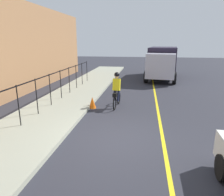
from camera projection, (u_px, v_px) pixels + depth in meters
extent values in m
plane|color=#2A2B33|center=(116.00, 139.00, 7.19)|extent=(80.00, 80.00, 0.00)
cube|color=yellow|center=(163.00, 143.00, 6.95)|extent=(36.00, 0.12, 0.01)
cube|color=gray|center=(26.00, 131.00, 7.69)|extent=(40.00, 3.20, 0.15)
cylinder|color=black|center=(19.00, 106.00, 7.82)|extent=(0.04, 0.04, 1.60)
cylinder|color=black|center=(37.00, 97.00, 9.11)|extent=(0.04, 0.04, 1.60)
cylinder|color=black|center=(50.00, 90.00, 10.40)|extent=(0.04, 0.04, 1.60)
cylinder|color=black|center=(61.00, 84.00, 11.70)|extent=(0.04, 0.04, 1.60)
cylinder|color=black|center=(69.00, 80.00, 12.99)|extent=(0.04, 0.04, 1.60)
cylinder|color=black|center=(76.00, 77.00, 14.28)|extent=(0.04, 0.04, 1.60)
cylinder|color=black|center=(82.00, 74.00, 15.57)|extent=(0.04, 0.04, 1.60)
cylinder|color=black|center=(87.00, 71.00, 16.86)|extent=(0.04, 0.04, 1.60)
cube|color=black|center=(26.00, 83.00, 8.27)|extent=(17.63, 0.04, 0.04)
torus|color=black|center=(119.00, 98.00, 11.22)|extent=(0.66, 0.11, 0.66)
torus|color=black|center=(115.00, 103.00, 10.23)|extent=(0.66, 0.11, 0.66)
cube|color=black|center=(117.00, 96.00, 10.66)|extent=(0.93, 0.11, 0.24)
cylinder|color=black|center=(116.00, 94.00, 10.48)|extent=(0.03, 0.03, 0.35)
cube|color=yellow|center=(117.00, 84.00, 10.40)|extent=(0.37, 0.38, 0.63)
sphere|color=tan|center=(117.00, 76.00, 10.34)|extent=(0.22, 0.22, 0.22)
sphere|color=black|center=(117.00, 75.00, 10.32)|extent=(0.26, 0.26, 0.26)
cylinder|color=#191E38|center=(114.00, 95.00, 10.54)|extent=(0.34, 0.14, 0.65)
cylinder|color=#191E38|center=(118.00, 95.00, 10.50)|extent=(0.34, 0.14, 0.65)
cube|color=black|center=(115.00, 95.00, 10.17)|extent=(0.25, 0.22, 0.18)
cylinder|color=black|center=(223.00, 168.00, 5.04)|extent=(0.65, 0.24, 0.64)
cube|color=#211B2D|center=(163.00, 60.00, 19.46)|extent=(5.02, 2.97, 2.30)
cube|color=silver|center=(161.00, 66.00, 16.35)|extent=(2.08, 2.42, 1.90)
cylinder|color=black|center=(174.00, 78.00, 16.43)|extent=(0.99, 0.42, 0.96)
cylinder|color=black|center=(146.00, 77.00, 17.03)|extent=(0.99, 0.42, 0.96)
cylinder|color=black|center=(174.00, 71.00, 20.45)|extent=(0.99, 0.42, 0.96)
cylinder|color=black|center=(151.00, 70.00, 21.05)|extent=(0.99, 0.42, 0.96)
cone|color=#EF5F0D|center=(92.00, 103.00, 10.51)|extent=(0.36, 0.36, 0.59)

